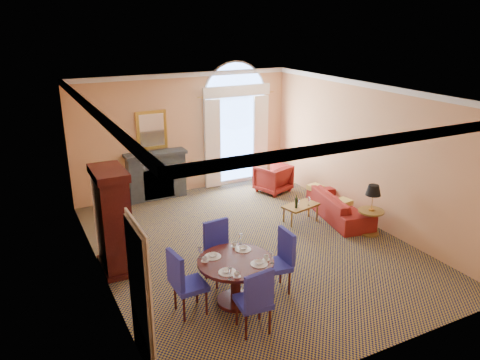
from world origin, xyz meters
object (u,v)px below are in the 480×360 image
sofa (340,206)px  armchair (273,178)px  coffee_table (301,206)px  dining_table (236,272)px  armoire (113,222)px  side_table (372,204)px

sofa → armchair: (-0.48, 2.27, 0.08)m
sofa → coffee_table: coffee_table is taller
dining_table → sofa: bearing=28.2°
dining_table → sofa: size_ratio=0.61×
armoire → armchair: (4.79, 2.24, -0.58)m
sofa → armchair: armchair is taller
dining_table → coffee_table: dining_table is taller
sofa → armchair: bearing=22.9°
dining_table → sofa: dining_table is taller
dining_table → coffee_table: 3.60m
armchair → coffee_table: armchair is taller
sofa → side_table: bearing=-166.2°
armchair → side_table: side_table is taller
armoire → armchair: 5.32m
armoire → sofa: size_ratio=0.96×
armoire → coffee_table: 4.36m
dining_table → armchair: bearing=52.6°
armchair → sofa: bearing=82.7°
armoire → sofa: 5.31m
dining_table → coffee_table: size_ratio=1.37×
coffee_table → side_table: size_ratio=0.82×
armchair → side_table: bearing=80.0°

